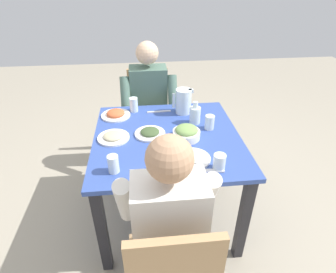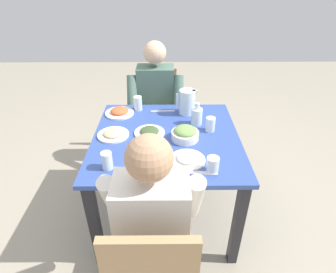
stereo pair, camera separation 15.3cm
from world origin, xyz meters
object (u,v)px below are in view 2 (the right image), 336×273
diner_far (154,218)px  water_pitcher (188,102)px  chair_near (157,109)px  water_glass_by_pitcher (211,124)px  diner_near (156,105)px  water_glass_far_right (139,103)px  oil_carafe (197,117)px  water_glass_center (214,165)px  plate_dolmas (150,132)px  plate_beans (114,134)px  water_glass_near_right (108,161)px  salad_bowl (186,134)px  water_glass_near_left (164,171)px  dining_table (167,149)px  plate_rice_curry (120,112)px  plate_yoghurt (188,159)px

diner_far → water_pitcher: diner_far is taller
chair_near → water_glass_by_pitcher: chair_near is taller
diner_near → water_glass_far_right: 0.30m
oil_carafe → diner_near: bearing=-56.8°
diner_far → water_glass_center: size_ratio=12.64×
water_pitcher → water_glass_center: water_pitcher is taller
water_glass_center → plate_dolmas: bearing=-47.7°
water_pitcher → plate_beans: water_pitcher is taller
water_glass_near_right → chair_near: bearing=-101.5°
salad_bowl → water_glass_near_left: water_glass_near_left is taller
chair_near → water_glass_center: chair_near is taller
chair_near → oil_carafe: size_ratio=5.33×
diner_near → salad_bowl: size_ratio=6.47×
water_pitcher → salad_bowl: water_pitcher is taller
plate_dolmas → oil_carafe: oil_carafe is taller
dining_table → salad_bowl: size_ratio=5.41×
plate_beans → oil_carafe: size_ratio=1.28×
water_glass_near_left → diner_near: bearing=-86.0°
water_pitcher → oil_carafe: bearing=109.5°
plate_rice_curry → water_glass_by_pitcher: (-0.66, 0.26, 0.03)m
plate_yoghurt → water_glass_center: 0.17m
diner_far → plate_dolmas: 0.68m
chair_near → plate_rice_curry: bearing=62.6°
dining_table → water_glass_far_right: water_glass_far_right is taller
plate_beans → plate_rice_curry: bearing=-89.5°
diner_near → oil_carafe: size_ratio=7.12×
water_pitcher → plate_beans: bearing=32.4°
water_glass_center → water_glass_near_left: same height
plate_rice_curry → water_glass_by_pitcher: water_glass_by_pitcher is taller
water_pitcher → plate_yoghurt: bearing=86.8°
diner_near → water_glass_by_pitcher: 0.70m
water_glass_far_right → water_glass_by_pitcher: water_glass_far_right is taller
diner_far → salad_bowl: 0.64m
diner_far → plate_yoghurt: 0.42m
dining_table → chair_near: 0.86m
plate_dolmas → diner_far: bearing=94.1°
plate_rice_curry → water_glass_far_right: (-0.14, -0.07, 0.04)m
diner_far → plate_beans: diner_far is taller
water_glass_near_right → water_glass_by_pitcher: bearing=-147.3°
dining_table → plate_yoghurt: (-0.12, 0.27, 0.12)m
plate_beans → water_glass_near_left: (-0.34, 0.44, 0.03)m
diner_far → water_glass_near_left: diner_far is taller
plate_dolmas → oil_carafe: bearing=-158.1°
water_pitcher → plate_rice_curry: 0.52m
diner_near → plate_rice_curry: size_ratio=5.35×
water_glass_near_right → salad_bowl: bearing=-146.5°
water_glass_near_left → water_glass_by_pitcher: water_glass_by_pitcher is taller
water_glass_center → chair_near: bearing=-74.1°
oil_carafe → water_glass_center: bearing=93.9°
plate_yoghurt → diner_near: bearing=-76.7°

